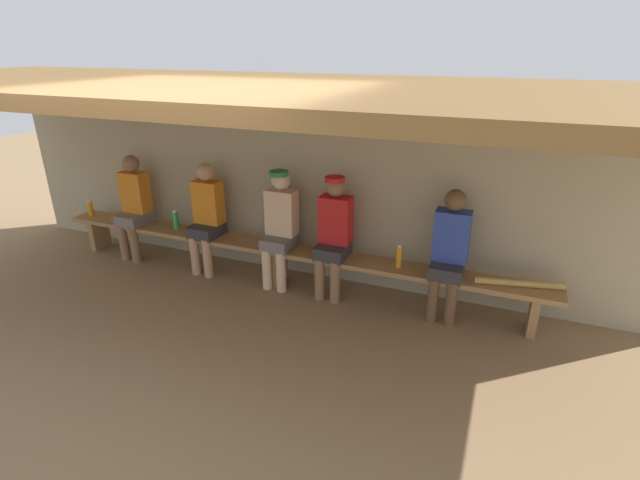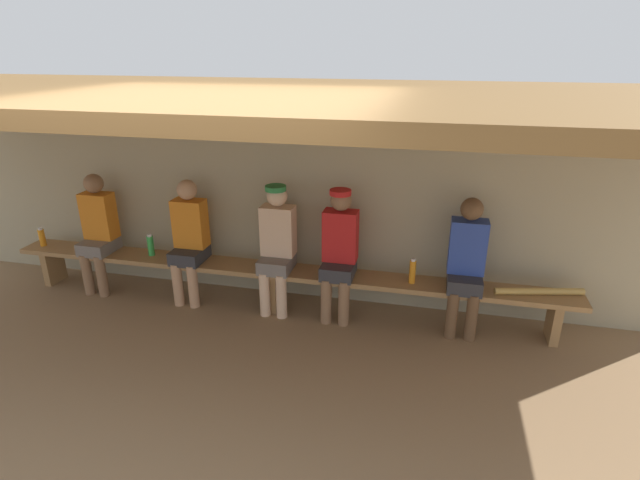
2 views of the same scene
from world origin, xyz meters
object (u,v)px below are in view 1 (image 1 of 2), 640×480
Objects in this scene: player_middle at (206,214)px; player_near_post at (134,203)px; bench at (279,252)px; water_bottle_green at (91,208)px; baseball_bat at (519,283)px; water_bottle_clear at (176,220)px; player_leftmost at (449,250)px; player_with_sunglasses at (280,223)px; water_bottle_blue at (399,257)px; player_rightmost at (334,231)px.

player_near_post is at bearing 180.00° from player_middle.
bench is at bearing -0.18° from player_middle.
water_bottle_green is 0.27× the size of baseball_bat.
water_bottle_clear is at bearing 1.64° from player_near_post.
player_near_post reaches higher than water_bottle_clear.
player_leftmost is at bearing 0.00° from player_middle.
player_near_post reaches higher than baseball_bat.
player_with_sunglasses is 1.63× the size of baseball_bat.
player_middle is 2.37m from water_bottle_blue.
player_with_sunglasses reaches higher than player_middle.
player_with_sunglasses reaches higher than bench.
player_with_sunglasses is 1.87m from player_leftmost.
bench is 2.58m from baseball_bat.
bench is 23.42× the size of water_bottle_blue.
water_bottle_blue reaches higher than water_bottle_clear.
water_bottle_blue is 1.04× the size of water_bottle_clear.
water_bottle_clear reaches higher than baseball_bat.
player_middle reaches higher than water_bottle_clear.
water_bottle_clear is at bearing 179.53° from player_rightmost.
water_bottle_green is at bearing 179.90° from water_bottle_blue.
player_near_post is at bearing -179.99° from player_with_sunglasses.
player_rightmost is 1.92m from baseball_bat.
player_middle is 1.62× the size of baseball_bat.
water_bottle_clear is (-1.44, 0.02, 0.19)m from bench.
player_leftmost is 4.72m from water_bottle_green.
bench is 4.49× the size of player_middle.
water_bottle_blue is 0.31× the size of baseball_bat.
water_bottle_green is (-1.86, -0.01, -0.17)m from player_middle.
bench is 0.36m from player_with_sunglasses.
water_bottle_green reaches higher than bench.
player_middle is at bearing 180.00° from player_leftmost.
baseball_bat is at bearing -0.05° from player_middle.
player_leftmost is (1.87, -0.00, -0.02)m from player_with_sunglasses.
bench is 24.41× the size of water_bottle_clear.
water_bottle_clear is 0.30× the size of baseball_bat.
player_rightmost is at bearing 167.65° from baseball_bat.
baseball_bat is (0.68, -0.00, -0.24)m from player_leftmost.
player_near_post is 4.65m from baseball_bat.
bench is 4.49× the size of player_near_post.
water_bottle_clear is at bearing 1.31° from water_bottle_green.
player_rightmost is 1.63× the size of baseball_bat.
bench is 4.49× the size of player_leftmost.
player_middle is (-1.63, -0.00, -0.02)m from player_rightmost.
water_bottle_blue is 1.17m from baseball_bat.
bench is 1.45m from water_bottle_clear.
player_middle is 1.11m from player_near_post.
bench is at bearing -0.83° from water_bottle_clear.
bench is at bearing -179.91° from player_leftmost.
player_leftmost reaches higher than water_bottle_green.
player_middle is at bearing -179.97° from player_with_sunglasses.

